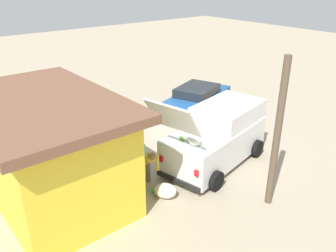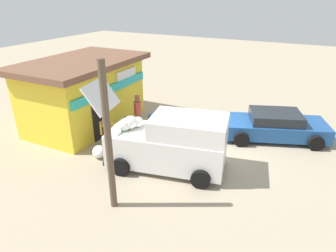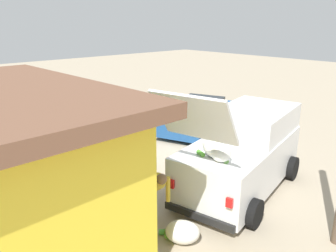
# 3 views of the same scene
# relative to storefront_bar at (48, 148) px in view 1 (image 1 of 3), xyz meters

# --- Properties ---
(ground_plane) EXTENTS (60.00, 60.00, 0.00)m
(ground_plane) POSITION_rel_storefront_bar_xyz_m (0.84, -6.33, -1.60)
(ground_plane) COLOR tan
(storefront_bar) EXTENTS (6.11, 3.90, 3.13)m
(storefront_bar) POSITION_rel_storefront_bar_xyz_m (0.00, 0.00, 0.00)
(storefront_bar) COLOR yellow
(storefront_bar) RESTS_ON ground_plane
(delivery_van) EXTENTS (2.83, 5.09, 3.03)m
(delivery_van) POSITION_rel_storefront_bar_xyz_m (-1.69, -5.40, -0.59)
(delivery_van) COLOR white
(delivery_van) RESTS_ON ground_plane
(parked_sedan) EXTENTS (3.30, 4.71, 1.22)m
(parked_sedan) POSITION_rel_storefront_bar_xyz_m (2.54, -8.32, -1.02)
(parked_sedan) COLOR #1E4C8C
(parked_sedan) RESTS_ON ground_plane
(vendor_standing) EXTENTS (0.54, 0.44, 1.72)m
(vendor_standing) POSITION_rel_storefront_bar_xyz_m (0.39, -2.68, -0.61)
(vendor_standing) COLOR #726047
(vendor_standing) RESTS_ON ground_plane
(customer_bending) EXTENTS (0.78, 0.57, 1.36)m
(customer_bending) POSITION_rel_storefront_bar_xyz_m (-1.44, -2.51, -0.76)
(customer_bending) COLOR #726047
(customer_bending) RESTS_ON ground_plane
(unloaded_banana_pile) EXTENTS (0.98, 0.84, 0.45)m
(unloaded_banana_pile) POSITION_rel_storefront_bar_xyz_m (-2.27, -2.58, -1.39)
(unloaded_banana_pile) COLOR silver
(unloaded_banana_pile) RESTS_ON ground_plane
(paint_bucket) EXTENTS (0.33, 0.33, 0.34)m
(paint_bucket) POSITION_rel_storefront_bar_xyz_m (1.65, -2.62, -1.44)
(paint_bucket) COLOR blue
(paint_bucket) RESTS_ON ground_plane
(utility_pole) EXTENTS (0.20, 0.20, 4.44)m
(utility_pole) POSITION_rel_storefront_bar_xyz_m (-4.40, -4.86, 0.61)
(utility_pole) COLOR brown
(utility_pole) RESTS_ON ground_plane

